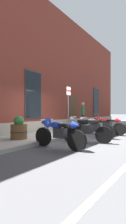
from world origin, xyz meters
TOP-DOWN VIEW (x-y plane):
  - ground_plane at (0.00, 0.00)m, footprint 140.00×140.00m
  - sidewalk at (0.00, 1.16)m, footprint 30.66×2.33m
  - brick_pub_facade at (-0.00, 5.01)m, footprint 24.66×5.47m
  - motorcycle_blue_sport at (-2.11, -0.78)m, footprint 0.62×2.06m
  - motorcycle_black_naked at (-0.60, -1.07)m, footprint 0.65×2.07m
  - motorcycle_grey_naked at (0.72, -0.81)m, footprint 0.62×2.06m
  - motorcycle_red_sport at (2.11, -0.87)m, footprint 0.62×2.01m
  - pedestrian_striped_shirt at (4.02, 1.45)m, footprint 0.52×0.38m
  - parking_sign at (1.04, 0.76)m, footprint 0.36×0.07m
  - barrel_planter at (-2.09, 1.09)m, footprint 0.67×0.67m

SIDE VIEW (x-z plane):
  - ground_plane at x=0.00m, z-range 0.00..0.00m
  - sidewalk at x=0.00m, z-range 0.00..0.14m
  - motorcycle_grey_naked at x=0.72m, z-range 0.00..0.95m
  - motorcycle_black_naked at x=-0.60m, z-range -0.01..1.00m
  - barrel_planter at x=-2.09m, z-range 0.05..0.96m
  - motorcycle_red_sport at x=2.11m, z-range 0.05..1.04m
  - motorcycle_blue_sport at x=-2.11m, z-range 0.05..1.06m
  - pedestrian_striped_shirt at x=4.02m, z-range 0.25..1.97m
  - parking_sign at x=1.04m, z-range 0.49..2.92m
  - brick_pub_facade at x=0.00m, z-range -0.01..7.82m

